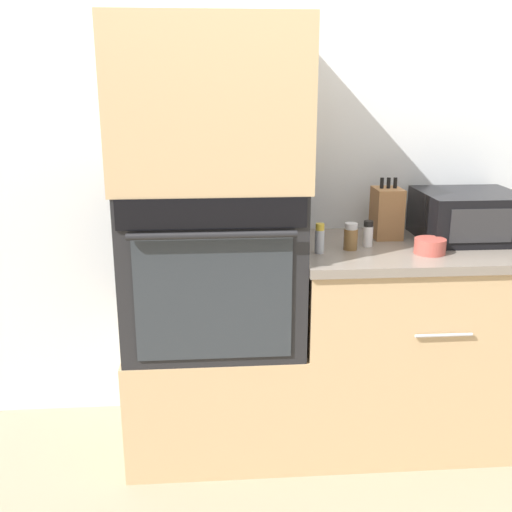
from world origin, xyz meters
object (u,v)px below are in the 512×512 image
knife_block (387,213)px  condiment_jar_near (368,234)px  condiment_jar_mid (320,239)px  bowl (430,246)px  wall_oven (213,262)px  microwave (468,216)px  condiment_jar_far (351,237)px

knife_block → condiment_jar_near: bearing=-129.9°
condiment_jar_mid → condiment_jar_near: bearing=22.1°
bowl → condiment_jar_mid: size_ratio=1.03×
bowl → condiment_jar_near: (-0.21, 0.13, 0.02)m
wall_oven → condiment_jar_mid: bearing=-12.2°
condiment_jar_near → bowl: bearing=-30.4°
microwave → condiment_jar_far: microwave is taller
knife_block → condiment_jar_far: bearing=-137.0°
wall_oven → condiment_jar_far: 0.56m
microwave → bowl: bearing=-138.1°
microwave → condiment_jar_mid: bearing=-165.3°
knife_block → condiment_jar_near: (-0.11, -0.14, -0.06)m
knife_block → wall_oven: bearing=-169.9°
wall_oven → knife_block: wall_oven is taller
microwave → bowl: (-0.24, -0.21, -0.07)m
condiment_jar_near → condiment_jar_mid: size_ratio=0.89×
bowl → condiment_jar_far: (-0.30, 0.08, 0.02)m
bowl → condiment_jar_near: 0.25m
wall_oven → condiment_jar_near: 0.64m
condiment_jar_far → microwave: bearing=14.1°
microwave → bowl: 0.33m
microwave → condiment_jar_near: bearing=-169.0°
condiment_jar_near → condiment_jar_far: size_ratio=0.98×
wall_oven → microwave: 1.10m
bowl → condiment_jar_mid: 0.43m
condiment_jar_near → condiment_jar_far: bearing=-150.4°
knife_block → condiment_jar_far: (-0.20, -0.18, -0.06)m
microwave → condiment_jar_mid: 0.69m
condiment_jar_mid → condiment_jar_far: (0.13, 0.04, -0.00)m
wall_oven → condiment_jar_far: wall_oven is taller
wall_oven → condiment_jar_mid: size_ratio=5.82×
condiment_jar_far → knife_block: bearing=43.0°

